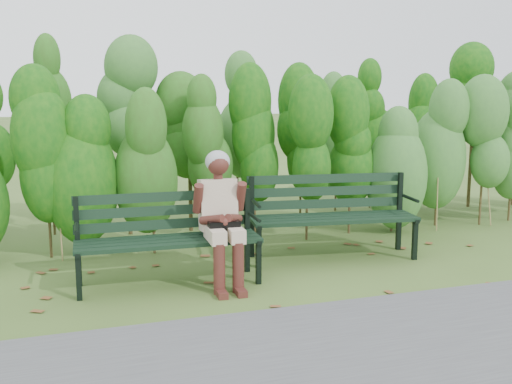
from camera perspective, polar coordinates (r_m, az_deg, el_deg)
name	(u,v)px	position (r m, az deg, el deg)	size (l,w,h in m)	color
ground	(267,274)	(5.86, 1.08, -7.79)	(80.00, 80.00, 0.00)	#3B5320
footpath	(383,373)	(3.99, 12.00, -16.55)	(60.00, 2.50, 0.01)	#474749
hedge_band	(218,132)	(7.39, -3.68, 5.74)	(11.04, 1.67, 2.42)	#47381E
leaf_litter	(253,280)	(5.66, -0.27, -8.40)	(5.37, 2.20, 0.01)	brown
bench_left	(167,231)	(5.55, -8.47, -3.67)	(1.67, 0.60, 0.83)	black
bench_right	(331,209)	(6.41, 7.11, -1.62)	(1.80, 0.80, 0.87)	black
seated_woman	(221,210)	(5.42, -3.36, -1.75)	(0.49, 0.71, 1.22)	#CCAD9B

